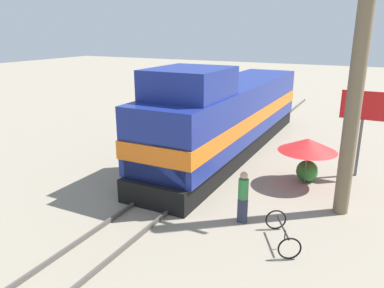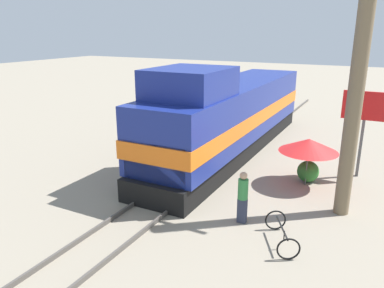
# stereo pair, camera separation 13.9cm
# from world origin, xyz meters

# --- Properties ---
(ground_plane) EXTENTS (120.00, 120.00, 0.00)m
(ground_plane) POSITION_xyz_m (0.00, 0.00, 0.00)
(ground_plane) COLOR gray
(rail_near) EXTENTS (0.08, 43.46, 0.15)m
(rail_near) POSITION_xyz_m (-0.72, 0.00, 0.07)
(rail_near) COLOR #4C4742
(rail_near) RESTS_ON ground_plane
(rail_far) EXTENTS (0.08, 43.46, 0.15)m
(rail_far) POSITION_xyz_m (0.72, 0.00, 0.07)
(rail_far) COLOR #4C4742
(rail_far) RESTS_ON ground_plane
(locomotive) EXTENTS (3.11, 15.72, 4.78)m
(locomotive) POSITION_xyz_m (0.00, 4.25, 1.96)
(locomotive) COLOR black
(locomotive) RESTS_ON ground_plane
(utility_pole) EXTENTS (1.80, 0.51, 8.61)m
(utility_pole) POSITION_xyz_m (6.12, -0.10, 4.34)
(utility_pole) COLOR #726047
(utility_pole) RESTS_ON ground_plane
(vendor_umbrella) EXTENTS (2.40, 2.40, 2.00)m
(vendor_umbrella) POSITION_xyz_m (4.48, 1.87, 1.73)
(vendor_umbrella) COLOR #4C4C4C
(vendor_umbrella) RESTS_ON ground_plane
(billboard_sign) EXTENTS (1.89, 0.12, 3.77)m
(billboard_sign) POSITION_xyz_m (6.31, 3.93, 2.85)
(billboard_sign) COLOR #595959
(billboard_sign) RESTS_ON ground_plane
(shrub_cluster) EXTENTS (0.91, 0.91, 0.91)m
(shrub_cluster) POSITION_xyz_m (4.49, 2.26, 0.46)
(shrub_cluster) COLOR #2D722D
(shrub_cluster) RESTS_ON ground_plane
(person_bystander) EXTENTS (0.34, 0.34, 1.81)m
(person_bystander) POSITION_xyz_m (3.25, -2.40, 0.99)
(person_bystander) COLOR #2D3347
(person_bystander) RESTS_ON ground_plane
(bicycle) EXTENTS (1.41, 1.84, 0.68)m
(bicycle) POSITION_xyz_m (4.77, -3.10, 0.35)
(bicycle) COLOR black
(bicycle) RESTS_ON ground_plane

